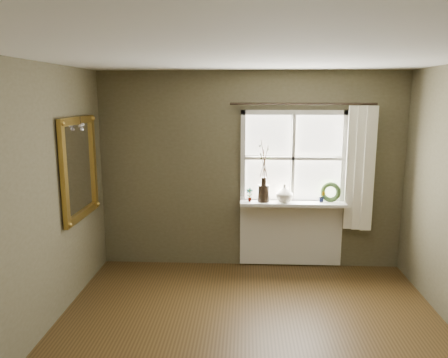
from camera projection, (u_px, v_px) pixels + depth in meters
The scene contains 14 objects.
ceiling at pixel (255, 54), 3.31m from camera, with size 4.50×4.50×0.00m, color silver.
wall_back at pixel (250, 170), 5.81m from camera, with size 4.00×0.10×2.60m, color brown.
wall_left at pixel (8, 215), 3.65m from camera, with size 0.10×4.50×2.60m, color brown.
window_frame at pixel (293, 158), 5.68m from camera, with size 1.36×0.06×1.24m.
window_sill at pixel (292, 203), 5.68m from camera, with size 1.36×0.26×0.04m, color silver.
window_apron at pixel (291, 233), 5.87m from camera, with size 1.36×0.04×0.88m, color silver.
dark_jug at pixel (264, 193), 5.67m from camera, with size 0.15×0.15×0.22m, color black.
cream_vase at pixel (284, 193), 5.66m from camera, with size 0.22×0.22×0.23m, color silver.
wreath at pixel (330, 194), 5.67m from camera, with size 0.26×0.26×0.06m, color #2C441E.
potted_plant_left at pixel (249, 195), 5.69m from camera, with size 0.09×0.06×0.18m, color #2C441E.
potted_plant_right at pixel (322, 197), 5.64m from camera, with size 0.08×0.07×0.15m, color #2C441E.
curtain at pixel (360, 169), 5.56m from camera, with size 0.36×0.12×1.59m, color white.
curtain_rod at pixel (303, 104), 5.48m from camera, with size 0.03×0.03×1.84m, color black.
gilt_mirror at pixel (79, 168), 4.99m from camera, with size 0.10×0.98×1.17m.
Camera 1 is at (-0.07, -3.43, 2.29)m, focal length 35.00 mm.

